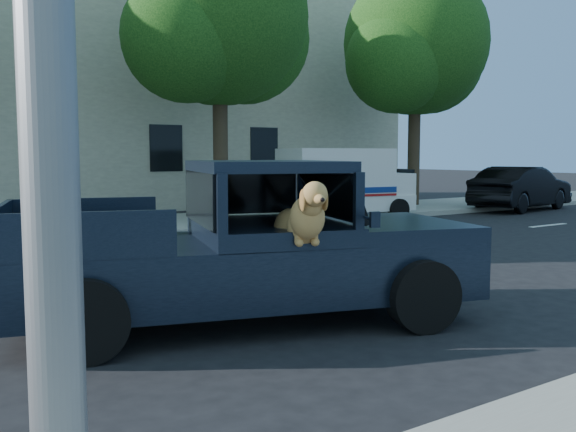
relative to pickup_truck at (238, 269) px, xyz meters
name	(u,v)px	position (x,y,z in m)	size (l,w,h in m)	color
ground	(238,307)	(0.39, 0.68, -0.65)	(120.00, 120.00, 0.00)	black
far_sidewalk	(52,232)	(0.39, 9.88, -0.57)	(60.00, 4.00, 0.15)	gray
lane_stripes	(239,258)	(2.39, 4.08, -0.64)	(21.60, 0.14, 0.01)	silver
street_tree_mid	(220,25)	(5.42, 10.30, 5.07)	(6.00, 5.20, 8.60)	#332619
street_tree_right	(416,51)	(13.42, 10.30, 5.07)	(6.00, 5.20, 8.60)	#332619
building_main	(79,85)	(3.39, 17.18, 3.85)	(26.00, 6.00, 9.00)	beige
pickup_truck	(238,269)	(0.00, 0.00, 0.00)	(5.71, 3.56, 1.91)	black
mail_truck	(343,189)	(8.68, 8.60, 0.30)	(4.16, 2.50, 2.16)	silver
parked_sedan	(521,188)	(16.04, 7.58, 0.13)	(4.72, 1.65, 1.56)	black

